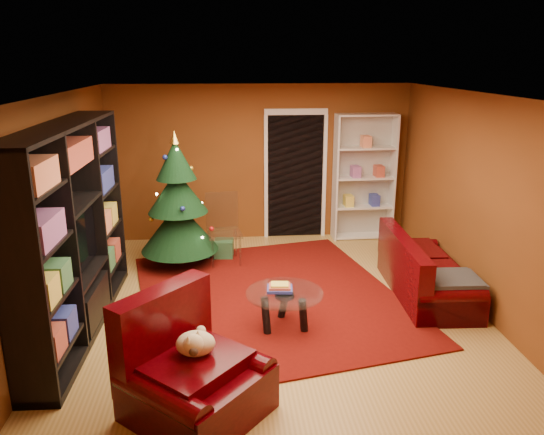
{
  "coord_description": "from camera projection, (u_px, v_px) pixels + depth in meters",
  "views": [
    {
      "loc": [
        -0.56,
        -6.02,
        2.99
      ],
      "look_at": [
        0.0,
        0.4,
        1.05
      ],
      "focal_mm": 35.0,
      "sensor_mm": 36.0,
      "label": 1
    }
  ],
  "objects": [
    {
      "name": "doorway",
      "position": [
        295.0,
        177.0,
        9.0
      ],
      "size": [
        1.06,
        0.6,
        2.16
      ],
      "primitive_type": null,
      "color": "black",
      "rests_on": "floor"
    },
    {
      "name": "white_bookshelf",
      "position": [
        364.0,
        178.0,
        8.94
      ],
      "size": [
        1.01,
        0.38,
        2.18
      ],
      "primitive_type": null,
      "rotation": [
        0.0,
        0.0,
        0.02
      ],
      "color": "white",
      "rests_on": "floor"
    },
    {
      "name": "sofa",
      "position": [
        428.0,
        266.0,
        6.88
      ],
      "size": [
        0.92,
        1.9,
        0.8
      ],
      "primitive_type": null,
      "rotation": [
        0.0,
        0.0,
        1.53
      ],
      "color": "#310105",
      "rests_on": "rug"
    },
    {
      "name": "gift_box_red",
      "position": [
        179.0,
        246.0,
        8.49
      ],
      "size": [
        0.27,
        0.27,
        0.21
      ],
      "primitive_type": "cube",
      "rotation": [
        0.0,
        0.0,
        0.37
      ],
      "color": "maroon",
      "rests_on": "floor"
    },
    {
      "name": "floor",
      "position": [
        275.0,
        308.0,
        6.65
      ],
      "size": [
        5.0,
        5.5,
        0.05
      ],
      "primitive_type": "cube",
      "color": "#A6803D",
      "rests_on": "ground"
    },
    {
      "name": "dog",
      "position": [
        196.0,
        344.0,
        4.53
      ],
      "size": [
        0.49,
        0.5,
        0.28
      ],
      "primitive_type": null,
      "rotation": [
        0.0,
        0.0,
        0.84
      ],
      "color": "beige",
      "rests_on": "armchair"
    },
    {
      "name": "acrylic_chair",
      "position": [
        224.0,
        233.0,
        7.91
      ],
      "size": [
        0.56,
        0.6,
        0.96
      ],
      "primitive_type": null,
      "rotation": [
        0.0,
        0.0,
        0.13
      ],
      "color": "#66605B",
      "rests_on": "rug"
    },
    {
      "name": "rug",
      "position": [
        270.0,
        296.0,
        6.91
      ],
      "size": [
        3.91,
        4.32,
        0.02
      ],
      "primitive_type": "cube",
      "rotation": [
        0.0,
        0.0,
        0.21
      ],
      "color": "#5B0C07",
      "rests_on": "floor"
    },
    {
      "name": "ceiling",
      "position": [
        275.0,
        92.0,
        5.89
      ],
      "size": [
        5.0,
        5.5,
        0.05
      ],
      "primitive_type": "cube",
      "color": "silver",
      "rests_on": "wall_back"
    },
    {
      "name": "wall_right",
      "position": [
        480.0,
        202.0,
        6.48
      ],
      "size": [
        0.05,
        5.5,
        2.6
      ],
      "primitive_type": "cube",
      "color": "brown",
      "rests_on": "ground"
    },
    {
      "name": "coffee_table",
      "position": [
        284.0,
        310.0,
        6.05
      ],
      "size": [
        0.97,
        0.97,
        0.55
      ],
      "primitive_type": null,
      "rotation": [
        0.0,
        0.0,
        -0.1
      ],
      "color": "gray",
      "rests_on": "rug"
    },
    {
      "name": "media_unit",
      "position": [
        71.0,
        232.0,
        5.81
      ],
      "size": [
        0.53,
        3.05,
        2.33
      ],
      "primitive_type": null,
      "rotation": [
        0.0,
        0.0,
        -0.02
      ],
      "color": "black",
      "rests_on": "floor"
    },
    {
      "name": "wall_back",
      "position": [
        260.0,
        163.0,
        8.92
      ],
      "size": [
        5.0,
        0.05,
        2.6
      ],
      "primitive_type": "cube",
      "color": "brown",
      "rests_on": "ground"
    },
    {
      "name": "wall_left",
      "position": [
        56.0,
        212.0,
        6.06
      ],
      "size": [
        0.05,
        5.5,
        2.6
      ],
      "primitive_type": "cube",
      "color": "brown",
      "rests_on": "ground"
    },
    {
      "name": "armchair",
      "position": [
        197.0,
        370.0,
        4.52
      ],
      "size": [
        1.57,
        1.57,
        0.87
      ],
      "primitive_type": null,
      "rotation": [
        0.0,
        0.0,
        0.84
      ],
      "color": "#310105",
      "rests_on": "rug"
    },
    {
      "name": "gift_box_teal",
      "position": [
        199.0,
        249.0,
        8.26
      ],
      "size": [
        0.31,
        0.31,
        0.28
      ],
      "primitive_type": "cube",
      "rotation": [
        0.0,
        0.0,
        0.11
      ],
      "color": "#1E6C6E",
      "rests_on": "floor"
    },
    {
      "name": "christmas_tree",
      "position": [
        178.0,
        202.0,
        7.71
      ],
      "size": [
        1.43,
        1.43,
        2.03
      ],
      "primitive_type": null,
      "rotation": [
        0.0,
        0.0,
        -0.31
      ],
      "color": "black",
      "rests_on": "floor"
    },
    {
      "name": "gift_box_green",
      "position": [
        224.0,
        249.0,
        8.25
      ],
      "size": [
        0.31,
        0.31,
        0.29
      ],
      "primitive_type": "cube",
      "rotation": [
        0.0,
        0.0,
        -0.1
      ],
      "color": "#286139",
      "rests_on": "floor"
    }
  ]
}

